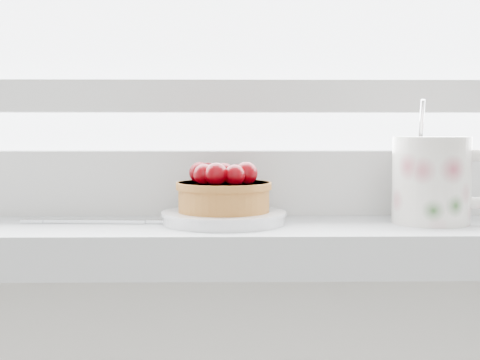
{
  "coord_description": "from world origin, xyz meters",
  "views": [
    {
      "loc": [
        -0.04,
        1.22,
        1.03
      ],
      "look_at": [
        -0.02,
        1.88,
        0.98
      ],
      "focal_mm": 50.0,
      "sensor_mm": 36.0,
      "label": 1
    }
  ],
  "objects_px": {
    "raspberry_tart": "(224,190)",
    "floral_mug": "(434,178)",
    "saucer": "(224,218)",
    "fork": "(128,221)"
  },
  "relations": [
    {
      "from": "raspberry_tart",
      "to": "floral_mug",
      "type": "relative_size",
      "value": 0.77
    },
    {
      "from": "saucer",
      "to": "fork",
      "type": "xyz_separation_m",
      "value": [
        -0.1,
        0.0,
        -0.0
      ]
    },
    {
      "from": "floral_mug",
      "to": "fork",
      "type": "height_order",
      "value": "floral_mug"
    },
    {
      "from": "floral_mug",
      "to": "fork",
      "type": "bearing_deg",
      "value": 179.11
    },
    {
      "from": "saucer",
      "to": "fork",
      "type": "distance_m",
      "value": 0.1
    },
    {
      "from": "saucer",
      "to": "raspberry_tart",
      "type": "relative_size",
      "value": 1.31
    },
    {
      "from": "floral_mug",
      "to": "saucer",
      "type": "bearing_deg",
      "value": 179.87
    },
    {
      "from": "saucer",
      "to": "floral_mug",
      "type": "bearing_deg",
      "value": -0.13
    },
    {
      "from": "saucer",
      "to": "floral_mug",
      "type": "distance_m",
      "value": 0.21
    },
    {
      "from": "fork",
      "to": "floral_mug",
      "type": "bearing_deg",
      "value": -0.89
    }
  ]
}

